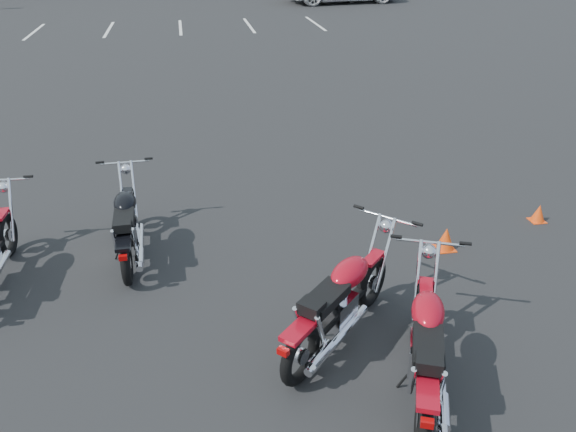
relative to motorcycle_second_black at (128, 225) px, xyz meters
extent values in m
plane|color=black|center=(1.88, -1.10, -0.46)|extent=(120.00, 120.00, 0.00)
torus|color=black|center=(-1.62, 0.30, -0.16)|extent=(0.15, 0.61, 0.60)
cylinder|color=silver|center=(-1.62, 0.30, -0.16)|extent=(0.11, 0.17, 0.16)
cube|color=#A70A19|center=(-1.62, 0.30, 0.16)|extent=(0.15, 0.35, 0.04)
cylinder|color=silver|center=(-1.53, 0.41, 0.16)|extent=(0.07, 0.40, 0.79)
sphere|color=silver|center=(-1.61, 0.58, 0.42)|extent=(0.17, 0.17, 0.16)
cylinder|color=silver|center=(-1.60, 0.60, 0.52)|extent=(0.70, 0.07, 0.03)
cylinder|color=black|center=(-1.26, 0.55, 0.56)|extent=(0.12, 0.04, 0.04)
torus|color=black|center=(-0.03, 0.71, -0.17)|extent=(0.13, 0.59, 0.58)
cylinder|color=silver|center=(-0.03, 0.71, -0.17)|extent=(0.10, 0.16, 0.16)
torus|color=black|center=(0.01, -0.70, -0.17)|extent=(0.13, 0.59, 0.58)
cylinder|color=silver|center=(0.01, -0.70, -0.17)|extent=(0.10, 0.16, 0.16)
cube|color=black|center=(-0.01, 0.01, -0.13)|extent=(0.13, 1.02, 0.06)
cube|color=silver|center=(-0.01, -0.04, -0.07)|extent=(0.28, 0.38, 0.29)
cylinder|color=silver|center=(-0.01, -0.04, 0.10)|extent=(0.20, 0.25, 0.26)
ellipsoid|color=black|center=(-0.02, 0.18, 0.24)|extent=(0.32, 0.57, 0.25)
cube|color=black|center=(0.00, -0.28, 0.22)|extent=(0.27, 0.54, 0.10)
cube|color=black|center=(0.01, -0.53, 0.26)|extent=(0.22, 0.18, 0.12)
cube|color=black|center=(0.01, -0.72, 0.14)|extent=(0.19, 0.41, 0.05)
cube|color=black|center=(-0.03, 0.71, 0.14)|extent=(0.14, 0.33, 0.04)
cylinder|color=silver|center=(0.13, -0.55, 0.08)|extent=(0.05, 0.18, 0.38)
cylinder|color=silver|center=(-0.11, -0.56, 0.08)|extent=(0.05, 0.18, 0.38)
cylinder|color=silver|center=(0.16, -0.28, -0.19)|extent=(0.12, 1.07, 0.12)
cylinder|color=silver|center=(0.17, -0.59, -0.17)|extent=(0.13, 0.35, 0.13)
cylinder|color=silver|center=(0.05, 0.83, 0.14)|extent=(0.06, 0.39, 0.77)
cylinder|color=silver|center=(-0.12, 0.83, 0.14)|extent=(0.06, 0.39, 0.77)
sphere|color=silver|center=(-0.04, 0.98, 0.40)|extent=(0.16, 0.16, 0.16)
cylinder|color=silver|center=(-0.04, 1.00, 0.49)|extent=(0.68, 0.05, 0.03)
cylinder|color=black|center=(0.30, 1.00, 0.53)|extent=(0.12, 0.04, 0.03)
cylinder|color=black|center=(-0.38, 0.97, 0.53)|extent=(0.12, 0.04, 0.03)
cylinder|color=black|center=(-0.14, -0.09, -0.31)|extent=(0.15, 0.03, 0.29)
cube|color=#990505|center=(0.02, -0.97, 0.08)|extent=(0.10, 0.06, 0.06)
torus|color=black|center=(2.86, -1.67, -0.15)|extent=(0.52, 0.53, 0.63)
cylinder|color=silver|center=(2.86, -1.67, -0.15)|extent=(0.19, 0.19, 0.17)
torus|color=black|center=(1.80, -2.75, -0.15)|extent=(0.52, 0.53, 0.63)
cylinder|color=silver|center=(1.80, -2.75, -0.15)|extent=(0.19, 0.19, 0.17)
cube|color=black|center=(2.33, -2.21, -0.10)|extent=(0.84, 0.86, 0.06)
cube|color=silver|center=(2.29, -2.25, -0.04)|extent=(0.49, 0.49, 0.31)
cylinder|color=silver|center=(2.29, -2.25, 0.15)|extent=(0.33, 0.33, 0.28)
ellipsoid|color=#A70A19|center=(2.46, -2.07, 0.29)|extent=(0.65, 0.66, 0.27)
cube|color=black|center=(2.11, -2.43, 0.27)|extent=(0.60, 0.60, 0.10)
cube|color=black|center=(1.92, -2.62, 0.31)|extent=(0.30, 0.30, 0.13)
cube|color=#A70A19|center=(1.78, -2.76, 0.18)|extent=(0.44, 0.44, 0.05)
cube|color=#A70A19|center=(2.86, -1.67, 0.18)|extent=(0.35, 0.35, 0.04)
cylinder|color=silver|center=(1.99, -2.73, 0.12)|extent=(0.17, 0.17, 0.41)
cylinder|color=silver|center=(1.82, -2.55, 0.12)|extent=(0.17, 0.17, 0.41)
cylinder|color=silver|center=(2.23, -2.55, -0.17)|extent=(0.87, 0.89, 0.13)
cylinder|color=silver|center=(1.99, -2.79, -0.15)|extent=(0.35, 0.35, 0.14)
cylinder|color=silver|center=(3.01, -1.64, 0.19)|extent=(0.32, 0.33, 0.82)
cylinder|color=silver|center=(2.88, -1.51, 0.19)|extent=(0.32, 0.33, 0.82)
sphere|color=silver|center=(3.06, -1.46, 0.46)|extent=(0.24, 0.24, 0.17)
cylinder|color=silver|center=(3.08, -1.44, 0.56)|extent=(0.54, 0.53, 0.03)
cylinder|color=black|center=(3.32, -1.72, 0.61)|extent=(0.12, 0.11, 0.04)
cylinder|color=black|center=(2.80, -1.20, 0.61)|extent=(0.12, 0.11, 0.04)
cylinder|color=black|center=(2.15, -2.18, -0.30)|extent=(0.13, 0.13, 0.31)
cube|color=#990505|center=(1.59, -2.96, 0.12)|extent=(0.12, 0.12, 0.06)
torus|color=black|center=(3.23, -2.32, -0.15)|extent=(0.34, 0.61, 0.62)
cylinder|color=silver|center=(3.23, -2.32, -0.15)|extent=(0.16, 0.19, 0.16)
torus|color=black|center=(2.66, -3.70, -0.15)|extent=(0.34, 0.61, 0.62)
cylinder|color=silver|center=(2.66, -3.70, -0.15)|extent=(0.16, 0.19, 0.16)
cube|color=black|center=(2.95, -3.01, -0.11)|extent=(0.50, 1.04, 0.06)
cube|color=silver|center=(2.93, -3.05, -0.05)|extent=(0.41, 0.47, 0.31)
cylinder|color=silver|center=(2.93, -3.05, 0.14)|extent=(0.29, 0.32, 0.27)
ellipsoid|color=#A70A19|center=(3.02, -2.83, 0.28)|extent=(0.52, 0.67, 0.26)
cube|color=black|center=(2.83, -3.29, 0.26)|extent=(0.46, 0.62, 0.10)
cube|color=black|center=(2.73, -3.53, 0.30)|extent=(0.28, 0.26, 0.12)
cube|color=#A70A19|center=(2.66, -3.71, 0.17)|extent=(0.33, 0.47, 0.05)
cube|color=#A70A19|center=(3.23, -2.32, 0.17)|extent=(0.26, 0.37, 0.04)
cylinder|color=silver|center=(2.84, -3.60, 0.11)|extent=(0.12, 0.19, 0.40)
cylinder|color=silver|center=(2.61, -3.51, 0.11)|extent=(0.12, 0.19, 0.40)
cylinder|color=silver|center=(2.98, -3.35, -0.17)|extent=(0.51, 1.08, 0.13)
cylinder|color=silver|center=(2.86, -3.66, -0.15)|extent=(0.25, 0.38, 0.14)
cylinder|color=silver|center=(3.36, -2.24, 0.18)|extent=(0.20, 0.40, 0.81)
cylinder|color=silver|center=(3.19, -2.17, 0.18)|extent=(0.20, 0.40, 0.81)
sphere|color=silver|center=(3.34, -2.05, 0.44)|extent=(0.21, 0.21, 0.16)
cylinder|color=silver|center=(3.34, -2.03, 0.55)|extent=(0.68, 0.30, 0.03)
cylinder|color=black|center=(3.67, -2.19, 0.59)|extent=(0.13, 0.08, 0.04)
cylinder|color=black|center=(3.00, -1.91, 0.59)|extent=(0.13, 0.08, 0.04)
cylinder|color=black|center=(2.77, -3.05, -0.31)|extent=(0.16, 0.08, 0.31)
cube|color=#990505|center=(2.56, -3.96, 0.11)|extent=(0.12, 0.10, 0.06)
cone|color=#FF470D|center=(4.28, -0.63, -0.29)|extent=(0.25, 0.25, 0.31)
cube|color=#FF470D|center=(4.28, -0.63, -0.45)|extent=(0.27, 0.27, 0.01)
cone|color=#FF470D|center=(6.01, -0.11, -0.32)|extent=(0.21, 0.21, 0.26)
cube|color=#FF470D|center=(6.01, -0.11, -0.46)|extent=(0.22, 0.22, 0.01)
cube|color=silver|center=(-5.12, 18.90, -0.46)|extent=(0.12, 4.00, 0.01)
cube|color=silver|center=(-2.12, 18.90, -0.46)|extent=(0.12, 4.00, 0.01)
cube|color=silver|center=(0.88, 18.90, -0.46)|extent=(0.12, 4.00, 0.01)
cube|color=silver|center=(3.88, 18.90, -0.46)|extent=(0.12, 4.00, 0.01)
cube|color=silver|center=(6.88, 18.90, -0.46)|extent=(0.12, 4.00, 0.01)
camera|label=1|loc=(0.93, -6.84, 3.57)|focal=35.00mm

